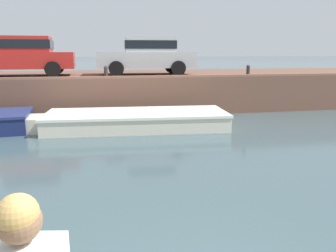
{
  "coord_description": "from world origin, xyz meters",
  "views": [
    {
      "loc": [
        -0.79,
        -1.99,
        2.38
      ],
      "look_at": [
        0.31,
        3.55,
        1.11
      ],
      "focal_mm": 35.0,
      "sensor_mm": 36.0,
      "label": 1
    }
  ],
  "objects_px": {
    "boat_moored_central_cream": "(128,120)",
    "car_centre_silver": "(147,54)",
    "car_left_inner_red": "(21,55)",
    "mooring_bollard_east": "(248,70)",
    "mooring_bollard_mid": "(106,72)"
  },
  "relations": [
    {
      "from": "boat_moored_central_cream",
      "to": "car_left_inner_red",
      "type": "height_order",
      "value": "car_left_inner_red"
    },
    {
      "from": "car_left_inner_red",
      "to": "mooring_bollard_east",
      "type": "height_order",
      "value": "car_left_inner_red"
    },
    {
      "from": "car_centre_silver",
      "to": "boat_moored_central_cream",
      "type": "bearing_deg",
      "value": -106.89
    },
    {
      "from": "mooring_bollard_east",
      "to": "boat_moored_central_cream",
      "type": "bearing_deg",
      "value": -157.47
    },
    {
      "from": "mooring_bollard_mid",
      "to": "mooring_bollard_east",
      "type": "height_order",
      "value": "same"
    },
    {
      "from": "car_left_inner_red",
      "to": "mooring_bollard_mid",
      "type": "xyz_separation_m",
      "value": [
        3.25,
        -1.75,
        -0.61
      ]
    },
    {
      "from": "mooring_bollard_east",
      "to": "car_left_inner_red",
      "type": "bearing_deg",
      "value": 168.8
    },
    {
      "from": "boat_moored_central_cream",
      "to": "car_centre_silver",
      "type": "relative_size",
      "value": 1.68
    },
    {
      "from": "car_centre_silver",
      "to": "mooring_bollard_east",
      "type": "distance_m",
      "value": 4.25
    },
    {
      "from": "boat_moored_central_cream",
      "to": "mooring_bollard_east",
      "type": "relative_size",
      "value": 15.54
    },
    {
      "from": "boat_moored_central_cream",
      "to": "car_left_inner_red",
      "type": "xyz_separation_m",
      "value": [
        -3.87,
        3.82,
        2.05
      ]
    },
    {
      "from": "mooring_bollard_east",
      "to": "car_centre_silver",
      "type": "bearing_deg",
      "value": 155.46
    },
    {
      "from": "mooring_bollard_mid",
      "to": "mooring_bollard_east",
      "type": "relative_size",
      "value": 1.0
    },
    {
      "from": "car_left_inner_red",
      "to": "mooring_bollard_east",
      "type": "distance_m",
      "value": 9.05
    },
    {
      "from": "boat_moored_central_cream",
      "to": "car_centre_silver",
      "type": "bearing_deg",
      "value": 73.11
    }
  ]
}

